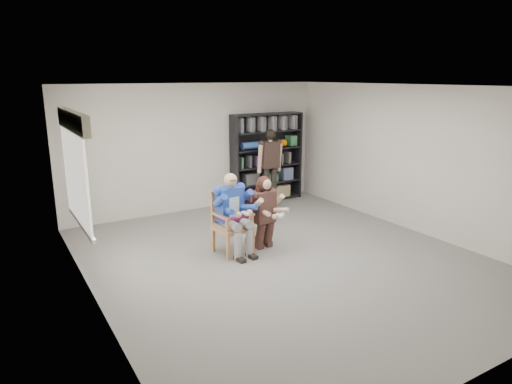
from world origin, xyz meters
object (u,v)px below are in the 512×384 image
armchair (233,223)px  kneeling_woman (266,214)px  seated_man (233,214)px  bookshelf (267,158)px  standing_man (270,169)px

armchair → kneeling_woman: kneeling_woman is taller
seated_man → bookshelf: 3.45m
seated_man → kneeling_woman: (0.58, -0.12, -0.06)m
armchair → standing_man: bearing=39.6°
bookshelf → standing_man: size_ratio=1.17×
kneeling_woman → standing_man: standing_man is taller
bookshelf → kneeling_woman: bearing=-122.5°
kneeling_woman → bookshelf: size_ratio=0.61×
kneeling_woman → standing_man: size_ratio=0.71×
seated_man → kneeling_woman: bearing=-16.7°
standing_man → bookshelf: bearing=70.3°
standing_man → armchair: bearing=-130.2°
seated_man → bookshelf: (2.29, 2.56, 0.35)m
armchair → standing_man: 2.87m
kneeling_woman → armchair: bearing=163.3°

